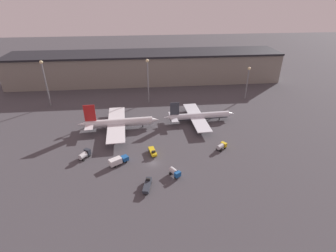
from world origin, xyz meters
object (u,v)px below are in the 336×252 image
Objects in this scene: service_vehicle_0 at (84,154)px; service_vehicle_1 at (147,185)px; airplane_1 at (198,116)px; service_vehicle_3 at (153,152)px; service_vehicle_4 at (175,172)px; service_vehicle_5 at (118,161)px; service_vehicle_2 at (221,146)px; airplane_0 at (118,123)px.

service_vehicle_0 is 31.83m from service_vehicle_1.
airplane_1 is 55.01m from service_vehicle_1.
service_vehicle_3 is (2.82, 20.43, -0.09)m from service_vehicle_1.
service_vehicle_4 is 22.92m from service_vehicle_5.
airplane_1 reaches higher than service_vehicle_4.
service_vehicle_5 is (13.71, -5.55, -0.03)m from service_vehicle_0.
service_vehicle_4 is (-21.89, -15.61, 0.06)m from service_vehicle_2.
service_vehicle_0 is 0.82× the size of service_vehicle_3.
service_vehicle_1 is at bearing 175.36° from service_vehicle_2.
service_vehicle_2 is (4.62, -26.48, -1.39)m from airplane_1.
service_vehicle_4 is (22.67, -38.03, -1.74)m from airplane_0.
service_vehicle_0 is at bearing 125.89° from service_vehicle_5.
service_vehicle_3 is at bearing 143.35° from service_vehicle_2.
service_vehicle_3 is at bearing -57.37° from service_vehicle_0.
service_vehicle_4 is (-17.27, -42.10, -1.32)m from airplane_1.
service_vehicle_5 is (-21.02, 9.12, 0.14)m from service_vehicle_4.
service_vehicle_0 reaches higher than service_vehicle_4.
service_vehicle_0 is at bearing 62.71° from service_vehicle_1.
service_vehicle_1 is (24.58, -20.23, -0.50)m from service_vehicle_0.
service_vehicle_0 reaches higher than service_vehicle_3.
airplane_1 is 7.36× the size of service_vehicle_4.
airplane_0 reaches higher than service_vehicle_2.
service_vehicle_3 is at bearing -9.26° from service_vehicle_5.
airplane_0 reaches higher than service_vehicle_4.
service_vehicle_0 is (-51.99, -27.43, -1.15)m from airplane_1.
service_vehicle_4 is at bearing -55.52° from service_vehicle_5.
service_vehicle_5 is (-42.91, -6.50, 0.21)m from service_vehicle_2.
airplane_0 is at bearing -177.37° from airplane_1.
service_vehicle_4 reaches higher than service_vehicle_2.
service_vehicle_3 is at bearing -135.28° from airplane_1.
service_vehicle_4 is at bearing 14.84° from service_vehicle_3.
service_vehicle_0 reaches higher than service_vehicle_5.
airplane_1 is 5.44× the size of service_vehicle_3.
service_vehicle_4 is (7.33, -14.87, 0.42)m from service_vehicle_3.
service_vehicle_3 is at bearing -59.66° from airplane_0.
airplane_1 reaches higher than service_vehicle_1.
service_vehicle_1 reaches higher than service_vehicle_2.
service_vehicle_2 is at bearing -29.89° from airplane_0.
airplane_0 is 27.86m from service_vehicle_3.
airplane_0 is 49.91m from service_vehicle_2.
service_vehicle_4 is at bearing -62.38° from airplane_0.
service_vehicle_4 is at bearing -80.70° from service_vehicle_0.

